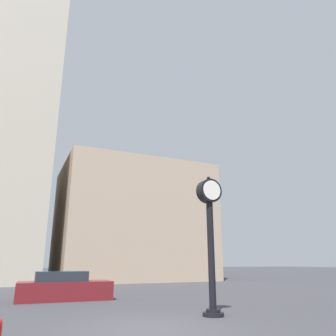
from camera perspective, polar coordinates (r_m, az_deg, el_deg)
ground_plane at (r=9.55m, az=-3.00°, el=-26.18°), size 200.00×200.00×0.00m
building_storefront_row at (r=34.64m, az=-6.51°, el=-9.52°), size 14.29×12.00×11.17m
street_clock at (r=11.57m, az=7.36°, el=-10.27°), size 0.84×0.69×4.65m
car_maroon at (r=16.77m, az=-17.67°, el=-19.25°), size 4.23×1.88×1.28m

